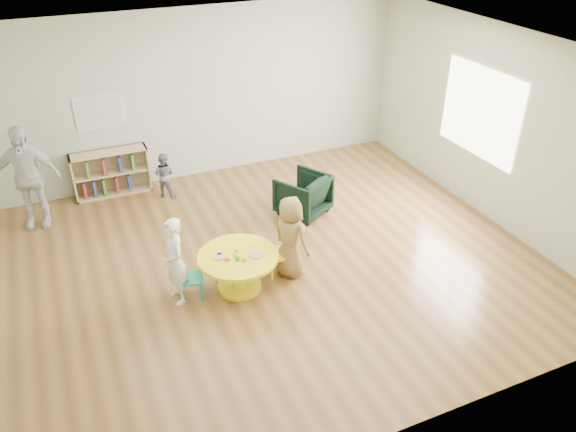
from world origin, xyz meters
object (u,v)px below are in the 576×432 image
object	(u,v)px
kid_chair_right	(281,252)
bookshelf	(110,173)
armchair	(303,195)
adult_caretaker	(27,177)
activity_table	(238,266)
toddler	(164,175)
kid_chair_left	(188,277)
child_left	(175,261)
child_right	(290,237)

from	to	relation	value
kid_chair_right	bookshelf	world-z (taller)	bookshelf
armchair	adult_caretaker	world-z (taller)	adult_caretaker
activity_table	kid_chair_right	size ratio (longest dim) A/B	1.71
armchair	toddler	world-z (taller)	toddler
activity_table	kid_chair_left	xyz separation A→B (m)	(-0.62, 0.10, -0.06)
kid_chair_left	kid_chair_right	world-z (taller)	kid_chair_right
kid_chair_left	child_left	size ratio (longest dim) A/B	0.47
kid_chair_right	child_right	world-z (taller)	child_right
kid_chair_left	armchair	distance (m)	2.50
activity_table	kid_chair_right	distance (m)	0.63
child_left	toddler	size ratio (longest dim) A/B	1.52
kid_chair_left	armchair	world-z (taller)	armchair
armchair	kid_chair_right	bearing A→B (deg)	25.35
kid_chair_right	toddler	size ratio (longest dim) A/B	0.78
activity_table	armchair	distance (m)	2.06
kid_chair_left	toddler	xyz separation A→B (m)	(0.34, 2.70, 0.09)
kid_chair_right	armchair	size ratio (longest dim) A/B	0.83
activity_table	kid_chair_right	xyz separation A→B (m)	(0.62, 0.10, -0.03)
kid_chair_left	child_left	distance (m)	0.31
child_right	toddler	size ratio (longest dim) A/B	1.50
bookshelf	adult_caretaker	size ratio (longest dim) A/B	0.77
adult_caretaker	activity_table	bearing A→B (deg)	-35.53
kid_chair_right	child_left	world-z (taller)	child_left
bookshelf	child_right	xyz separation A→B (m)	(1.77, -3.19, 0.19)
child_left	bookshelf	bearing A→B (deg)	-179.40
adult_caretaker	toddler	bearing A→B (deg)	18.34
bookshelf	adult_caretaker	distance (m)	1.37
kid_chair_left	child_right	bearing A→B (deg)	101.52
child_right	kid_chair_left	bearing A→B (deg)	65.25
activity_table	child_left	size ratio (longest dim) A/B	0.88
toddler	child_left	bearing A→B (deg)	116.35
kid_chair_left	kid_chair_right	distance (m)	1.24
activity_table	kid_chair_left	size ratio (longest dim) A/B	1.87
activity_table	adult_caretaker	distance (m)	3.50
armchair	adult_caretaker	xyz separation A→B (m)	(-3.75, 1.28, 0.46)
kid_chair_left	child_right	distance (m)	1.36
child_left	adult_caretaker	size ratio (longest dim) A/B	0.72
kid_chair_right	kid_chair_left	bearing A→B (deg)	95.91
child_left	adult_caretaker	bearing A→B (deg)	-155.08
bookshelf	activity_table	bearing A→B (deg)	-71.84
kid_chair_right	toddler	distance (m)	2.84
kid_chair_right	bookshelf	bearing A→B (deg)	33.82
kid_chair_right	child_right	distance (m)	0.27
kid_chair_left	armchair	xyz separation A→B (m)	(2.14, 1.29, 0.03)
child_left	adult_caretaker	world-z (taller)	adult_caretaker
armchair	child_left	distance (m)	2.63
activity_table	child_left	distance (m)	0.79
bookshelf	adult_caretaker	world-z (taller)	adult_caretaker
activity_table	kid_chair_left	world-z (taller)	activity_table
activity_table	child_right	size ratio (longest dim) A/B	0.89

